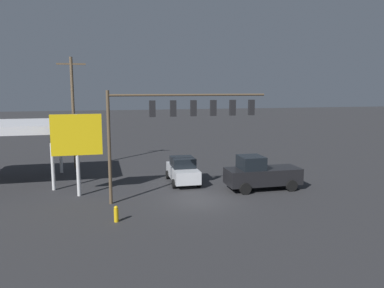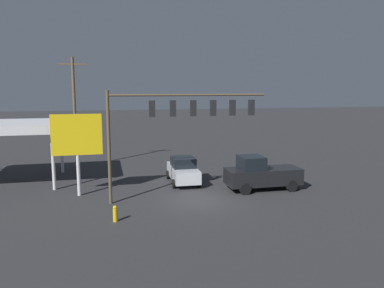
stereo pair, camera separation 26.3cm
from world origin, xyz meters
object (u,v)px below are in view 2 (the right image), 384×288
at_px(utility_pole, 75,110).
at_px(sedan_waiting, 183,170).
at_px(pickup_parked, 261,174).
at_px(fire_hydrant, 115,214).
at_px(traffic_signal_assembly, 181,114).
at_px(price_sign, 77,137).

relative_size(utility_pole, sedan_waiting, 2.18).
bearing_deg(pickup_parked, fire_hydrant, 22.88).
distance_m(traffic_signal_assembly, sedan_waiting, 6.04).
height_order(price_sign, pickup_parked, price_sign).
height_order(utility_pole, fire_hydrant, utility_pole).
xyz_separation_m(utility_pole, fire_hydrant, (-2.89, 14.61, -4.68)).
bearing_deg(traffic_signal_assembly, price_sign, -19.15).
relative_size(traffic_signal_assembly, price_sign, 1.86).
relative_size(utility_pole, pickup_parked, 1.85).
relative_size(price_sign, pickup_parked, 1.03).
bearing_deg(sedan_waiting, utility_pole, -131.10).
bearing_deg(utility_pole, traffic_signal_assembly, 122.34).
height_order(price_sign, sedan_waiting, price_sign).
distance_m(utility_pole, fire_hydrant, 15.61).
bearing_deg(price_sign, pickup_parked, 173.65).
bearing_deg(pickup_parked, traffic_signal_assembly, 8.95).
distance_m(utility_pole, pickup_parked, 17.15).
bearing_deg(price_sign, utility_pole, -85.43).
xyz_separation_m(traffic_signal_assembly, pickup_parked, (-5.85, -0.87, -4.30)).
bearing_deg(sedan_waiting, price_sign, -75.71).
distance_m(price_sign, sedan_waiting, 8.13).
xyz_separation_m(utility_pole, pickup_parked, (-13.01, 10.44, -4.01)).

